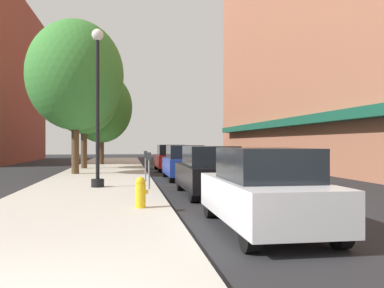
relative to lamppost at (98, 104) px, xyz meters
name	(u,v)px	position (x,y,z in m)	size (l,w,h in m)	color
ground_plane	(179,176)	(3.81, 6.14, -3.20)	(90.00, 90.00, 0.00)	#232326
sidewalk_slab	(103,174)	(-0.19, 7.14, -3.14)	(4.80, 50.00, 0.12)	#B7B2A8
lamppost	(98,104)	(0.00, 0.00, 0.00)	(0.48, 0.48, 5.90)	black
fire_hydrant	(141,192)	(1.42, -5.29, -2.68)	(0.33, 0.26, 0.79)	gold
parking_meter_near	(146,162)	(1.86, 1.88, -2.25)	(0.14, 0.09, 1.31)	slate
parking_meter_far	(149,166)	(1.86, -1.01, -2.25)	(0.14, 0.09, 1.31)	slate
tree_near	(84,95)	(-1.70, 12.07, 1.73)	(4.52, 4.52, 7.43)	#4C3823
tree_mid	(101,107)	(-0.91, 17.43, 1.35)	(4.80, 4.80, 7.20)	#422D1E
tree_far	(75,75)	(-1.66, 7.14, 2.19)	(5.14, 5.14, 8.24)	#4C3823
car_white	(264,190)	(3.81, -7.90, -2.39)	(1.80, 4.30, 1.66)	black
car_black	(209,171)	(3.81, -2.19, -2.39)	(1.80, 4.30, 1.66)	black
car_blue	(184,163)	(3.81, 4.07, -2.39)	(1.80, 4.30, 1.66)	black
car_red	(170,158)	(3.81, 10.59, -2.39)	(1.80, 4.30, 1.66)	black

